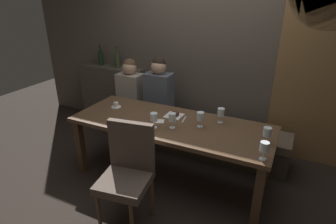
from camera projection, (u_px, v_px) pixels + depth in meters
The scene contains 21 objects.
ground at pixel (171, 178), 3.33m from camera, with size 9.00×9.00×0.00m, color black.
back_wall_tiled at pixel (210, 36), 3.74m from camera, with size 6.00×0.12×3.00m, color brown.
arched_door at pixel (320, 57), 3.20m from camera, with size 0.90×0.05×2.55m.
back_counter at pixel (113, 95), 4.62m from camera, with size 1.10×0.28×0.95m, color #494138.
dining_table at pixel (171, 129), 3.07m from camera, with size 2.20×0.84×0.74m.
banquette_bench at pixel (192, 136), 3.82m from camera, with size 2.50×0.44×0.45m.
chair_near_side at pixel (128, 168), 2.55m from camera, with size 0.50×0.50×0.98m.
diner_redhead at pixel (130, 86), 4.01m from camera, with size 0.36×0.24×0.75m.
diner_bearded at pixel (159, 89), 3.76m from camera, with size 0.36×0.24×0.83m.
wine_bottle_dark_red at pixel (101, 58), 4.49m from camera, with size 0.08×0.08×0.33m.
wine_bottle_pale_label at pixel (117, 60), 4.34m from camera, with size 0.08×0.08×0.33m.
wine_glass_near_right at pixel (154, 118), 2.87m from camera, with size 0.08×0.08×0.16m.
wine_glass_far_right at pixel (267, 132), 2.57m from camera, with size 0.08×0.08×0.16m.
wine_glass_end_right at pixel (200, 116), 2.89m from camera, with size 0.08×0.08×0.16m.
wine_glass_center_back at pixel (221, 113), 2.99m from camera, with size 0.08×0.08×0.16m.
wine_glass_end_left at pixel (172, 118), 2.87m from camera, with size 0.08×0.08×0.16m.
wine_glass_center_front at pixel (264, 148), 2.32m from camera, with size 0.08×0.08×0.16m.
espresso_cup at pixel (116, 105), 3.42m from camera, with size 0.12×0.12×0.06m.
dessert_plate at pixel (174, 115), 3.17m from camera, with size 0.19×0.19×0.05m.
fork_on_table at pixel (184, 119), 3.10m from camera, with size 0.02×0.17×0.01m, color silver.
folded_napkin at pixel (159, 121), 3.05m from camera, with size 0.11×0.10×0.01m, color silver.
Camera 1 is at (1.17, -2.48, 2.05)m, focal length 29.69 mm.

